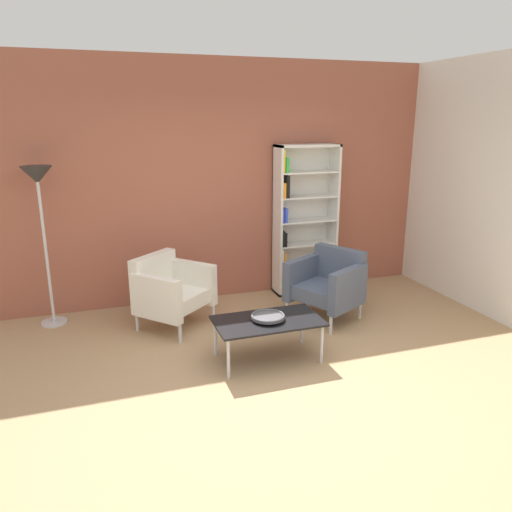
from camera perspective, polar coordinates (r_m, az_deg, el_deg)
The scene contains 8 objects.
ground_plane at distance 4.34m, azimuth 3.45°, elevation -15.12°, with size 8.32×8.32×0.00m, color tan.
brick_back_panel at distance 6.12m, azimuth -5.07°, elevation 8.42°, with size 6.40×0.12×2.90m, color #9E5642.
bookshelf_tall at distance 6.36m, azimuth 5.20°, elevation 4.00°, with size 0.80×0.30×1.90m.
coffee_table_low at distance 4.66m, azimuth 1.38°, elevation -7.73°, with size 1.00×0.56×0.40m.
decorative_bowl at distance 4.63m, azimuth 1.39°, elevation -6.98°, with size 0.32×0.32×0.05m.
armchair_by_bookshelf at distance 5.46m, azimuth -9.88°, elevation -3.85°, with size 0.95×0.95×0.78m.
armchair_near_window at distance 5.66m, azimuth 8.29°, elevation -3.06°, with size 0.90×0.93×0.78m.
floor_lamp_torchiere at distance 5.65m, azimuth -23.73°, elevation 6.53°, with size 0.32×0.32×1.74m.
Camera 1 is at (-1.43, -3.44, 2.23)m, focal length 34.69 mm.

